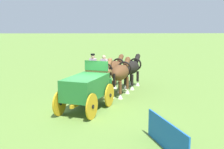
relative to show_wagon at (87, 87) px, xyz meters
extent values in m
plane|color=olive|center=(-0.15, 0.06, -1.25)|extent=(220.00, 220.00, 0.00)
cube|color=#236B2D|center=(-0.15, 0.06, 0.03)|extent=(3.35, 2.55, 1.10)
cube|color=brown|center=(1.48, -0.58, 0.62)|extent=(1.04, 1.51, 0.12)
cube|color=#236B2D|center=(1.85, -0.73, -0.17)|extent=(0.68, 1.25, 0.60)
cube|color=#236B2D|center=(1.20, -0.47, 0.96)|extent=(0.57, 1.33, 0.55)
cube|color=gold|center=(-0.15, 0.06, -0.62)|extent=(3.11, 1.35, 0.16)
cylinder|color=gold|center=(1.29, 0.44, -0.62)|extent=(1.21, 0.54, 1.27)
cylinder|color=black|center=(1.29, 0.44, -0.62)|extent=(0.25, 0.24, 0.20)
cylinder|color=gold|center=(0.64, -1.20, -0.62)|extent=(1.21, 0.54, 1.27)
cylinder|color=black|center=(0.64, -1.20, -0.62)|extent=(0.25, 0.24, 0.20)
cylinder|color=gold|center=(-0.93, 1.31, -0.62)|extent=(1.21, 0.54, 1.27)
cylinder|color=black|center=(-0.93, 1.31, -0.62)|extent=(0.25, 0.24, 0.20)
cylinder|color=gold|center=(-1.58, -0.32, -0.62)|extent=(1.21, 0.54, 1.27)
cylinder|color=black|center=(-1.58, -0.32, -0.62)|extent=(0.25, 0.24, 0.20)
cylinder|color=brown|center=(2.45, -0.97, -0.57)|extent=(2.46, 1.05, 0.10)
cube|color=#BCB293|center=(1.71, -0.31, 0.76)|extent=(0.49, 0.44, 0.16)
cube|color=silver|center=(1.60, -0.26, 1.04)|extent=(0.36, 0.42, 0.55)
sphere|color=tan|center=(1.60, -0.26, 1.42)|extent=(0.22, 0.22, 0.22)
cylinder|color=black|center=(1.60, -0.26, 1.55)|extent=(0.24, 0.24, 0.08)
cube|color=slate|center=(1.46, -0.95, 0.76)|extent=(0.49, 0.44, 0.16)
cube|color=silver|center=(1.35, -0.90, 1.04)|extent=(0.36, 0.42, 0.55)
sphere|color=tan|center=(1.35, -0.90, 1.42)|extent=(0.22, 0.22, 0.22)
ellipsoid|color=brown|center=(3.53, -0.69, 0.11)|extent=(2.32, 1.61, 0.89)
cylinder|color=brown|center=(4.32, -0.74, -0.62)|extent=(0.18, 0.18, 0.69)
cone|color=silver|center=(4.32, -0.74, -1.11)|extent=(0.30, 0.30, 0.29)
cylinder|color=brown|center=(4.14, -1.20, -0.62)|extent=(0.18, 0.18, 0.69)
cone|color=silver|center=(4.14, -1.20, -1.11)|extent=(0.30, 0.30, 0.29)
cylinder|color=brown|center=(2.92, -0.19, -0.62)|extent=(0.18, 0.18, 0.69)
cone|color=silver|center=(2.92, -0.19, -1.11)|extent=(0.30, 0.30, 0.29)
cylinder|color=brown|center=(2.74, -0.64, -0.62)|extent=(0.18, 0.18, 0.69)
cone|color=silver|center=(2.74, -0.64, -1.11)|extent=(0.30, 0.30, 0.29)
cylinder|color=brown|center=(4.77, -1.18, 0.50)|extent=(1.01, 0.68, 0.81)
ellipsoid|color=brown|center=(5.11, -1.32, 0.76)|extent=(0.65, 0.46, 0.32)
cube|color=silver|center=(5.37, -1.42, 0.76)|extent=(0.09, 0.12, 0.24)
torus|color=black|center=(4.43, -1.05, 0.21)|extent=(0.45, 0.90, 0.92)
cylinder|color=black|center=(2.48, -0.28, -0.19)|extent=(0.14, 0.14, 0.80)
ellipsoid|color=brown|center=(3.05, -1.90, 0.24)|extent=(2.27, 1.65, 0.96)
cylinder|color=brown|center=(3.82, -1.92, -0.55)|extent=(0.18, 0.18, 0.76)
cone|color=silver|center=(3.82, -1.92, -1.09)|extent=(0.30, 0.30, 0.33)
cylinder|color=brown|center=(3.63, -2.41, -0.55)|extent=(0.18, 0.18, 0.76)
cone|color=silver|center=(3.63, -2.41, -1.09)|extent=(0.30, 0.30, 0.33)
cylinder|color=brown|center=(2.48, -1.39, -0.55)|extent=(0.18, 0.18, 0.76)
cone|color=silver|center=(2.48, -1.39, -1.09)|extent=(0.30, 0.30, 0.33)
cylinder|color=brown|center=(2.28, -1.88, -0.55)|extent=(0.18, 0.18, 0.76)
cone|color=silver|center=(2.28, -1.88, -1.09)|extent=(0.30, 0.30, 0.33)
cylinder|color=brown|center=(4.26, -2.38, 0.65)|extent=(1.01, 0.68, 0.81)
ellipsoid|color=brown|center=(4.60, -2.51, 0.90)|extent=(0.65, 0.46, 0.32)
cube|color=silver|center=(4.86, -2.61, 0.90)|extent=(0.09, 0.12, 0.24)
torus|color=black|center=(3.91, -2.24, 0.34)|extent=(0.47, 0.96, 0.99)
cylinder|color=black|center=(2.05, -1.51, -0.06)|extent=(0.14, 0.14, 0.80)
ellipsoid|color=brown|center=(5.95, -1.65, 0.12)|extent=(2.12, 1.60, 0.97)
cylinder|color=brown|center=(6.66, -1.64, -0.63)|extent=(0.18, 0.18, 0.67)
cone|color=silver|center=(6.66, -1.64, -1.11)|extent=(0.30, 0.30, 0.29)
cylinder|color=brown|center=(6.47, -2.14, -0.63)|extent=(0.18, 0.18, 0.67)
cone|color=silver|center=(6.47, -2.14, -1.11)|extent=(0.30, 0.30, 0.29)
cylinder|color=brown|center=(5.42, -1.15, -0.63)|extent=(0.18, 0.18, 0.67)
cone|color=silver|center=(5.42, -1.15, -1.11)|extent=(0.30, 0.30, 0.29)
cylinder|color=brown|center=(5.23, -1.65, -0.63)|extent=(0.18, 0.18, 0.67)
cone|color=silver|center=(5.23, -1.65, -1.11)|extent=(0.30, 0.30, 0.29)
cylinder|color=brown|center=(7.09, -2.09, 0.52)|extent=(1.01, 0.68, 0.81)
ellipsoid|color=brown|center=(7.43, -2.23, 0.78)|extent=(0.65, 0.46, 0.32)
cube|color=silver|center=(7.69, -2.33, 0.78)|extent=(0.09, 0.12, 0.24)
torus|color=black|center=(6.74, -1.96, 0.22)|extent=(0.47, 0.96, 0.99)
cylinder|color=black|center=(5.02, -1.28, -0.18)|extent=(0.14, 0.14, 0.80)
ellipsoid|color=black|center=(5.47, -2.85, 0.20)|extent=(2.23, 1.60, 0.91)
cylinder|color=black|center=(6.23, -2.88, -0.56)|extent=(0.18, 0.18, 0.75)
cone|color=silver|center=(6.23, -2.88, -1.09)|extent=(0.30, 0.30, 0.32)
cylinder|color=black|center=(6.04, -3.35, -0.56)|extent=(0.18, 0.18, 0.75)
cone|color=silver|center=(6.04, -3.35, -1.09)|extent=(0.30, 0.30, 0.32)
cylinder|color=black|center=(4.90, -2.36, -0.56)|extent=(0.18, 0.18, 0.75)
cone|color=silver|center=(4.90, -2.36, -1.09)|extent=(0.30, 0.30, 0.32)
cylinder|color=black|center=(4.71, -2.83, -0.56)|extent=(0.18, 0.18, 0.75)
cone|color=silver|center=(4.71, -2.83, -1.09)|extent=(0.30, 0.30, 0.32)
cylinder|color=black|center=(6.67, -3.33, 0.60)|extent=(1.01, 0.68, 0.81)
ellipsoid|color=black|center=(7.01, -3.46, 0.86)|extent=(0.65, 0.46, 0.32)
cube|color=silver|center=(7.27, -3.56, 0.86)|extent=(0.09, 0.12, 0.24)
torus|color=black|center=(6.32, -3.19, 0.30)|extent=(0.46, 0.92, 0.94)
cylinder|color=black|center=(4.48, -2.46, -0.10)|extent=(0.14, 0.14, 0.80)
cube|color=#1959B2|center=(-5.11, -3.19, -0.70)|extent=(3.11, 0.86, 1.10)
camera|label=1|loc=(-15.33, -0.96, 3.37)|focal=47.72mm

